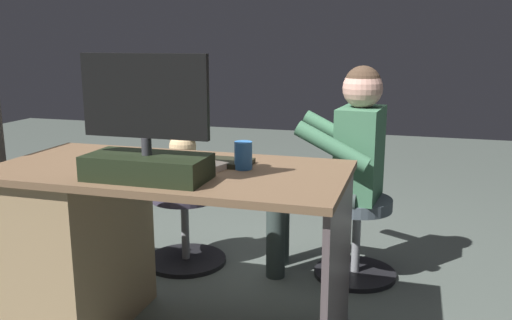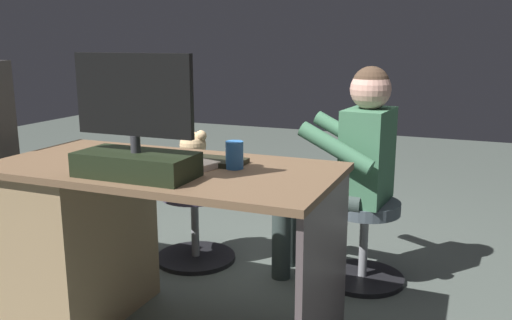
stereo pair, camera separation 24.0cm
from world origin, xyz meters
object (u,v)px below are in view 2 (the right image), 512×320
Objects in this scene: keyboard at (196,159)px; office_chair_teddy at (195,219)px; tv_remote at (87,161)px; person at (349,158)px; computer_mouse at (134,154)px; teddy_bear at (194,161)px; cup at (234,155)px; desk at (94,234)px; monitor at (135,143)px; visitor_chair at (364,235)px.

keyboard is 0.94× the size of office_chair_teddy.
person is (-0.87, -0.90, -0.10)m from tv_remote.
teddy_bear is (0.08, -0.67, -0.18)m from computer_mouse.
cup is (-0.48, 0.02, 0.04)m from computer_mouse.
tv_remote is 0.96m from office_chair_teddy.
computer_mouse reaches higher than desk.
desk is at bearing 41.67° from person.
tv_remote is (0.31, -0.10, -0.12)m from monitor.
computer_mouse is (0.20, -0.26, -0.11)m from monitor.
monitor is at bearing 61.09° from person.
computer_mouse is 1.06m from person.
computer_mouse reaches higher than keyboard.
computer_mouse is 0.20m from tv_remote.
keyboard is at bearing 119.52° from teddy_bear.
monitor is at bearing 133.45° from tv_remote.
tv_remote reaches higher than teddy_bear.
computer_mouse is at bearing -154.39° from tv_remote.
cup is at bearing 70.04° from person.
person is at bearing -109.96° from cup.
desk is at bearing 24.37° from computer_mouse.
computer_mouse is 0.90× the size of cup.
cup is at bearing 129.49° from office_chair_teddy.
monitor is 1.05× the size of office_chair_teddy.
desk is 1.26m from person.
person is at bearing -135.30° from computer_mouse.
computer_mouse is 0.84m from office_chair_teddy.
keyboard is 0.86m from person.
cup is 1.03m from office_chair_teddy.
office_chair_teddy is 1.04× the size of visitor_chair.
monitor is at bearing 41.19° from cup.
cup reaches higher than tv_remote.
computer_mouse is 0.64× the size of tv_remote.
teddy_bear is at bearing -96.68° from desk.
tv_remote is 0.47× the size of teddy_bear.
person reaches higher than keyboard.
cup is at bearing 177.83° from computer_mouse.
tv_remote reaches higher than office_chair_teddy.
cup is 0.33× the size of teddy_bear.
visitor_chair is at bearing -115.50° from cup.
computer_mouse reaches higher than visitor_chair.
person reaches higher than computer_mouse.
cup is 1.01m from visitor_chair.
teddy_bear reaches higher than office_chair_teddy.
desk is 2.94× the size of monitor.
visitor_chair is at bearing -174.27° from person.
teddy_bear is (-0.03, -0.83, -0.17)m from tv_remote.
desk reaches higher than visitor_chair.
tv_remote reaches higher than visitor_chair.
computer_mouse is at bearing -2.17° from cup.
computer_mouse is at bearing -155.63° from desk.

